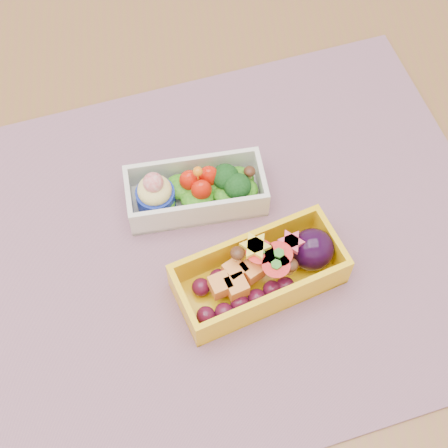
{
  "coord_description": "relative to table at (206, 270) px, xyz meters",
  "views": [
    {
      "loc": [
        -0.02,
        -0.35,
        1.39
      ],
      "look_at": [
        0.02,
        -0.02,
        0.79
      ],
      "focal_mm": 53.9,
      "sensor_mm": 36.0,
      "label": 1
    }
  ],
  "objects": [
    {
      "name": "ground",
      "position": [
        0.0,
        0.0,
        -0.65
      ],
      "size": [
        3.0,
        3.0,
        0.0
      ],
      "primitive_type": "plane",
      "color": "olive"
    },
    {
      "name": "placemat",
      "position": [
        0.01,
        -0.02,
        0.1
      ],
      "size": [
        0.67,
        0.56,
        0.0
      ],
      "primitive_type": "cube",
      "rotation": [
        0.0,
        0.0,
        0.19
      ],
      "color": "#8B6066",
      "rests_on": "table"
    },
    {
      "name": "bento_white",
      "position": [
        -0.01,
        0.04,
        0.12
      ],
      "size": [
        0.15,
        0.07,
        0.06
      ],
      "rotation": [
        0.0,
        0.0,
        0.06
      ],
      "color": "silver",
      "rests_on": "placemat"
    },
    {
      "name": "bento_yellow",
      "position": [
        0.05,
        -0.07,
        0.13
      ],
      "size": [
        0.18,
        0.12,
        0.06
      ],
      "rotation": [
        0.0,
        0.0,
        0.31
      ],
      "color": "yellow",
      "rests_on": "placemat"
    },
    {
      "name": "table",
      "position": [
        0.0,
        0.0,
        0.0
      ],
      "size": [
        1.2,
        0.8,
        0.75
      ],
      "color": "brown",
      "rests_on": "ground"
    }
  ]
}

